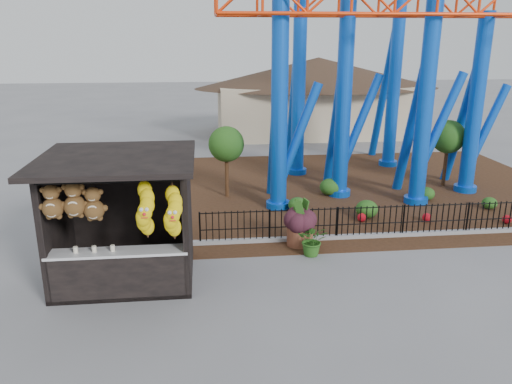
{
  "coord_description": "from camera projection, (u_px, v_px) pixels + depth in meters",
  "views": [
    {
      "loc": [
        -1.02,
        -10.32,
        5.66
      ],
      "look_at": [
        0.24,
        1.5,
        2.0
      ],
      "focal_mm": 35.0,
      "sensor_mm": 36.0,
      "label": 1
    }
  ],
  "objects": [
    {
      "name": "mulch_bed",
      "position": [
        333.0,
        189.0,
        19.58
      ],
      "size": [
        18.0,
        12.0,
        0.02
      ],
      "primitive_type": "cube",
      "color": "#331E11",
      "rests_on": "ground"
    },
    {
      "name": "potted_plant",
      "position": [
        313.0,
        240.0,
        13.5
      ],
      "size": [
        0.94,
        0.86,
        0.89
      ],
      "primitive_type": "imported",
      "rotation": [
        0.0,
        0.0,
        -0.22
      ],
      "color": "#2E5C1B",
      "rests_on": "ground"
    },
    {
      "name": "picket_fence",
      "position": [
        407.0,
        221.0,
        14.78
      ],
      "size": [
        12.2,
        0.06,
        1.0
      ],
      "primitive_type": null,
      "color": "black",
      "rests_on": "ground"
    },
    {
      "name": "curb",
      "position": [
        376.0,
        236.0,
        14.82
      ],
      "size": [
        18.0,
        0.18,
        0.12
      ],
      "primitive_type": "cube",
      "color": "gray",
      "rests_on": "ground"
    },
    {
      "name": "roller_coaster",
      "position": [
        370.0,
        16.0,
        18.02
      ],
      "size": [
        11.0,
        6.37,
        10.82
      ],
      "color": "blue",
      "rests_on": "ground"
    },
    {
      "name": "terracotta_planter",
      "position": [
        300.0,
        234.0,
        14.21
      ],
      "size": [
        0.76,
        0.76,
        0.64
      ],
      "primitive_type": "cylinder",
      "rotation": [
        0.0,
        0.0,
        0.02
      ],
      "color": "brown",
      "rests_on": "ground"
    },
    {
      "name": "planter_foliage",
      "position": [
        300.0,
        213.0,
        14.03
      ],
      "size": [
        0.7,
        0.7,
        0.64
      ],
      "primitive_type": "ellipsoid",
      "color": "#31131D",
      "rests_on": "terracotta_planter"
    },
    {
      "name": "prize_booth",
      "position": [
        121.0,
        223.0,
        11.68
      ],
      "size": [
        3.5,
        3.4,
        3.12
      ],
      "color": "black",
      "rests_on": "ground"
    },
    {
      "name": "landscaping",
      "position": [
        365.0,
        199.0,
        17.48
      ],
      "size": [
        7.28,
        4.11,
        0.63
      ],
      "color": "#224D16",
      "rests_on": "mulch_bed"
    },
    {
      "name": "ground",
      "position": [
        252.0,
        293.0,
        11.58
      ],
      "size": [
        120.0,
        120.0,
        0.0
      ],
      "primitive_type": "plane",
      "color": "slate",
      "rests_on": "ground"
    },
    {
      "name": "pavilion",
      "position": [
        318.0,
        83.0,
        30.29
      ],
      "size": [
        15.0,
        15.0,
        4.8
      ],
      "color": "#BFAD8C",
      "rests_on": "ground"
    }
  ]
}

